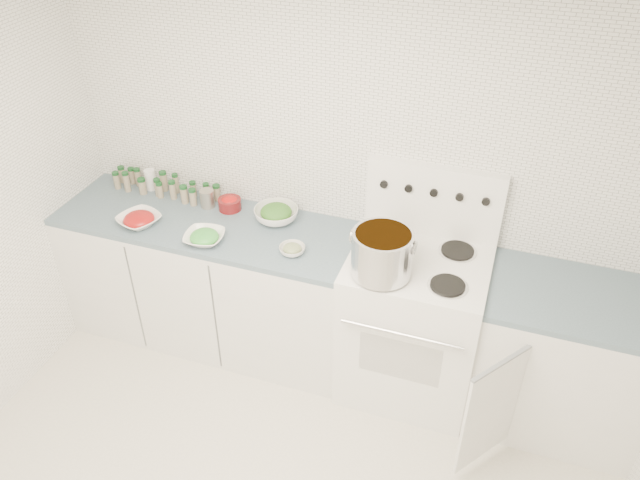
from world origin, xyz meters
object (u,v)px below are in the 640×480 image
(stock_pot, at_px, (382,252))
(stove, at_px, (413,320))
(bowl_snowpea, at_px, (204,237))
(bowl_tomato, at_px, (139,220))

(stock_pot, bearing_deg, stove, 47.46)
(stove, xyz_separation_m, stock_pot, (-0.17, -0.19, 0.58))
(stove, height_order, bowl_snowpea, stove)
(bowl_tomato, bearing_deg, stock_pot, -1.34)
(stove, distance_m, bowl_snowpea, 1.30)
(stove, bearing_deg, bowl_snowpea, -171.31)
(bowl_tomato, xyz_separation_m, bowl_snowpea, (0.45, -0.03, -0.00))
(stock_pot, height_order, bowl_tomato, stock_pot)
(stove, distance_m, bowl_tomato, 1.72)
(stock_pot, xyz_separation_m, bowl_tomato, (-1.49, 0.03, -0.14))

